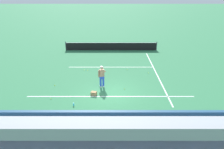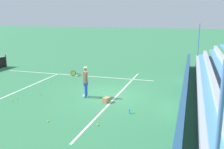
% 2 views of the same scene
% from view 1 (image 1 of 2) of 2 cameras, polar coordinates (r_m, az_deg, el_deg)
% --- Properties ---
extents(ground_plane, '(160.00, 160.00, 0.00)m').
position_cam_1_polar(ground_plane, '(16.16, -0.31, -4.92)').
color(ground_plane, '#337A4C').
extents(court_baseline_white, '(12.00, 0.10, 0.01)m').
position_cam_1_polar(court_baseline_white, '(15.72, -0.32, -5.75)').
color(court_baseline_white, white).
rests_on(court_baseline_white, ground).
extents(court_sideline_white, '(0.10, 12.00, 0.01)m').
position_cam_1_polar(court_sideline_white, '(20.20, 11.50, 0.41)').
color(court_sideline_white, white).
rests_on(court_sideline_white, ground).
extents(court_service_line_white, '(8.22, 0.10, 0.01)m').
position_cam_1_polar(court_service_line_white, '(21.19, -0.22, 1.95)').
color(court_service_line_white, white).
rests_on(court_service_line_white, ground).
extents(back_wall_sponsor_board, '(20.73, 0.25, 1.10)m').
position_cam_1_polar(back_wall_sponsor_board, '(12.25, -0.41, -11.75)').
color(back_wall_sponsor_board, navy).
rests_on(back_wall_sponsor_board, ground).
extents(tennis_player, '(0.58, 1.07, 1.71)m').
position_cam_1_polar(tennis_player, '(16.82, -2.61, -0.44)').
color(tennis_player, blue).
rests_on(tennis_player, ground).
extents(ball_box_cardboard, '(0.48, 0.41, 0.26)m').
position_cam_1_polar(ball_box_cardboard, '(15.91, -4.72, -4.95)').
color(ball_box_cardboard, '#A87F51').
rests_on(ball_box_cardboard, ground).
extents(tennis_ball_toward_net, '(0.07, 0.07, 0.07)m').
position_cam_1_polar(tennis_ball_toward_net, '(17.90, -14.67, -2.74)').
color(tennis_ball_toward_net, '#CCE533').
rests_on(tennis_ball_toward_net, ground).
extents(tennis_ball_far_left, '(0.07, 0.07, 0.07)m').
position_cam_1_polar(tennis_ball_far_left, '(15.95, -15.59, -6.09)').
color(tennis_ball_far_left, '#CCE533').
rests_on(tennis_ball_far_left, ground).
extents(tennis_ball_far_right, '(0.07, 0.07, 0.07)m').
position_cam_1_polar(tennis_ball_far_right, '(20.54, 4.05, 1.30)').
color(tennis_ball_far_right, '#CCE533').
rests_on(tennis_ball_far_right, ground).
extents(tennis_ball_stray_back, '(0.07, 0.07, 0.07)m').
position_cam_1_polar(tennis_ball_stray_back, '(20.00, 9.53, 0.43)').
color(tennis_ball_stray_back, '#CCE533').
rests_on(tennis_ball_stray_back, ground).
extents(tennis_ball_by_box, '(0.07, 0.07, 0.07)m').
position_cam_1_polar(tennis_ball_by_box, '(20.53, -7.22, 1.15)').
color(tennis_ball_by_box, '#CCE533').
rests_on(tennis_ball_by_box, ground).
extents(tennis_ball_midcourt, '(0.07, 0.07, 0.07)m').
position_cam_1_polar(tennis_ball_midcourt, '(20.44, -6.32, 1.10)').
color(tennis_ball_midcourt, '#CCE533').
rests_on(tennis_ball_midcourt, ground).
extents(tennis_ball_on_baseline, '(0.07, 0.07, 0.07)m').
position_cam_1_polar(tennis_ball_on_baseline, '(16.75, 3.36, -3.80)').
color(tennis_ball_on_baseline, '#CCE533').
rests_on(tennis_ball_on_baseline, ground).
extents(tennis_ball_near_player, '(0.07, 0.07, 0.07)m').
position_cam_1_polar(tennis_ball_near_player, '(19.61, -3.39, 0.26)').
color(tennis_ball_near_player, '#CCE533').
rests_on(tennis_ball_near_player, ground).
extents(water_bottle, '(0.07, 0.07, 0.22)m').
position_cam_1_polar(water_bottle, '(14.75, -9.93, -7.69)').
color(water_bottle, '#33B2E5').
rests_on(water_bottle, ground).
extents(tennis_net, '(11.09, 0.09, 1.07)m').
position_cam_1_polar(tennis_net, '(26.64, -0.16, 7.38)').
color(tennis_net, '#33383D').
rests_on(tennis_net, ground).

